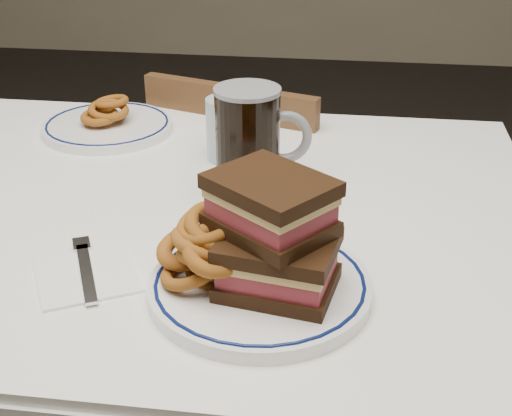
# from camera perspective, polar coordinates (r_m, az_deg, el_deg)

# --- Properties ---
(dining_table) EXTENTS (1.27, 0.87, 0.75)m
(dining_table) POSITION_cam_1_polar(r_m,az_deg,el_deg) (1.16, -9.92, -4.07)
(dining_table) COLOR white
(dining_table) RESTS_ON floor
(chair_far) EXTENTS (0.47, 0.47, 0.81)m
(chair_far) POSITION_cam_1_polar(r_m,az_deg,el_deg) (1.65, -0.30, -1.61)
(chair_far) COLOR #492817
(chair_far) RESTS_ON floor
(main_plate) EXTENTS (0.27, 0.27, 0.02)m
(main_plate) POSITION_cam_1_polar(r_m,az_deg,el_deg) (0.87, 0.31, -6.27)
(main_plate) COLOR white
(main_plate) RESTS_ON dining_table
(reuben_sandwich) EXTENTS (0.17, 0.16, 0.14)m
(reuben_sandwich) POSITION_cam_1_polar(r_m,az_deg,el_deg) (0.82, 1.48, -2.16)
(reuben_sandwich) COLOR black
(reuben_sandwich) RESTS_ON main_plate
(onion_rings_main) EXTENTS (0.14, 0.12, 0.11)m
(onion_rings_main) POSITION_cam_1_polar(r_m,az_deg,el_deg) (0.85, -3.82, -3.07)
(onion_rings_main) COLOR brown
(onion_rings_main) RESTS_ON main_plate
(ketchup_ramekin) EXTENTS (0.06, 0.06, 0.04)m
(ketchup_ramekin) POSITION_cam_1_polar(r_m,az_deg,el_deg) (0.93, -0.90, -1.81)
(ketchup_ramekin) COLOR silver
(ketchup_ramekin) RESTS_ON main_plate
(beer_mug) EXTENTS (0.15, 0.10, 0.17)m
(beer_mug) POSITION_cam_1_polar(r_m,az_deg,el_deg) (1.09, -0.49, 5.45)
(beer_mug) COLOR black
(beer_mug) RESTS_ON dining_table
(water_glass) EXTENTS (0.07, 0.07, 0.11)m
(water_glass) POSITION_cam_1_polar(r_m,az_deg,el_deg) (1.22, -2.40, 6.32)
(water_glass) COLOR #ACCCDF
(water_glass) RESTS_ON dining_table
(far_plate) EXTENTS (0.24, 0.24, 0.02)m
(far_plate) POSITION_cam_1_polar(r_m,az_deg,el_deg) (1.39, -11.78, 6.43)
(far_plate) COLOR white
(far_plate) RESTS_ON dining_table
(onion_rings_far) EXTENTS (0.09, 0.10, 0.06)m
(onion_rings_far) POSITION_cam_1_polar(r_m,az_deg,el_deg) (1.38, -11.96, 7.52)
(onion_rings_far) COLOR brown
(onion_rings_far) RESTS_ON far_plate
(napkin_fork) EXTENTS (0.17, 0.17, 0.01)m
(napkin_fork) POSITION_cam_1_polar(r_m,az_deg,el_deg) (0.93, -13.41, -5.13)
(napkin_fork) COLOR white
(napkin_fork) RESTS_ON dining_table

